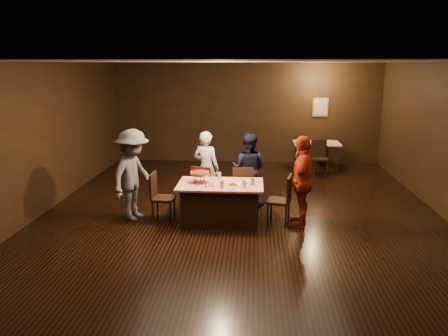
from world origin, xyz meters
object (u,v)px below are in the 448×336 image
(plate_empty, at_px, (250,182))
(glass_front_right, at_px, (244,184))
(glass_front_left, at_px, (222,184))
(chair_far_right, at_px, (243,188))
(chair_end_right, at_px, (279,200))
(pizza_stand, at_px, (200,173))
(chair_back_near, at_px, (320,158))
(chair_back_far, at_px, (314,149))
(diner_red_shirt, at_px, (302,181))
(back_table, at_px, (316,156))
(glass_back, at_px, (219,176))
(diner_white_jacket, at_px, (206,168))
(diner_grey_knit, at_px, (133,175))
(chair_far_left, at_px, (204,187))
(diner_navy_hoodie, at_px, (249,169))
(main_table, at_px, (220,203))
(chair_end_left, at_px, (163,197))

(plate_empty, xyz_separation_m, glass_front_right, (-0.10, -0.40, 0.06))
(glass_front_left, bearing_deg, chair_far_right, 71.57)
(chair_end_right, bearing_deg, pizza_stand, -79.33)
(chair_back_near, bearing_deg, chair_end_right, -111.89)
(chair_back_far, distance_m, pizza_stand, 5.84)
(diner_red_shirt, xyz_separation_m, plate_empty, (-0.96, 0.21, -0.08))
(back_table, xyz_separation_m, glass_back, (-2.45, -4.25, 0.46))
(diner_white_jacket, distance_m, glass_front_right, 1.62)
(chair_back_far, height_order, glass_back, chair_back_far)
(diner_white_jacket, xyz_separation_m, diner_grey_knit, (-1.30, -1.04, 0.09))
(chair_far_left, height_order, glass_front_right, chair_far_left)
(diner_red_shirt, bearing_deg, chair_far_right, -114.55)
(chair_end_right, xyz_separation_m, diner_grey_knit, (-2.79, 0.09, 0.41))
(chair_far_left, xyz_separation_m, chair_back_far, (2.80, 4.40, 0.00))
(diner_navy_hoodie, relative_size, glass_front_right, 11.06)
(diner_red_shirt, bearing_deg, diner_white_jacket, -110.35)
(main_table, distance_m, plate_empty, 0.69)
(chair_far_right, relative_size, chair_back_near, 1.00)
(chair_back_near, relative_size, glass_front_left, 6.79)
(diner_white_jacket, bearing_deg, chair_end_left, 79.69)
(chair_back_near, distance_m, diner_white_jacket, 3.91)
(main_table, relative_size, diner_navy_hoodie, 1.03)
(diner_grey_knit, bearing_deg, glass_back, -63.01)
(diner_red_shirt, bearing_deg, pizza_stand, -81.71)
(back_table, distance_m, chair_back_near, 0.71)
(chair_end_right, bearing_deg, chair_far_left, -103.99)
(chair_far_left, relative_size, chair_end_left, 1.00)
(main_table, relative_size, chair_back_near, 1.68)
(chair_far_right, xyz_separation_m, glass_back, (-0.45, -0.45, 0.37))
(chair_back_far, distance_m, plate_empty, 5.34)
(glass_front_left, bearing_deg, chair_back_far, 66.69)
(chair_end_left, bearing_deg, chair_end_right, -87.36)
(chair_back_near, relative_size, diner_red_shirt, 0.55)
(chair_end_left, relative_size, pizza_stand, 2.50)
(glass_front_right, bearing_deg, chair_end_left, 170.84)
(chair_back_near, height_order, plate_empty, chair_back_near)
(diner_white_jacket, bearing_deg, chair_far_left, 110.89)
(chair_end_left, height_order, glass_front_left, chair_end_left)
(glass_back, bearing_deg, chair_back_near, 55.41)
(chair_end_right, bearing_deg, back_table, 176.65)
(chair_back_near, height_order, diner_white_jacket, diner_white_jacket)
(main_table, distance_m, pizza_stand, 0.70)
(chair_back_near, relative_size, glass_front_right, 6.79)
(diner_red_shirt, bearing_deg, chair_back_near, 178.94)
(chair_far_right, bearing_deg, plate_empty, 100.65)
(diner_white_jacket, xyz_separation_m, diner_red_shirt, (1.91, -1.19, 0.06))
(chair_back_far, xyz_separation_m, glass_front_left, (-2.35, -5.45, 0.37))
(chair_back_far, xyz_separation_m, diner_red_shirt, (-0.89, -5.22, 0.38))
(diner_red_shirt, distance_m, plate_empty, 0.99)
(chair_far_left, relative_size, pizza_stand, 2.50)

